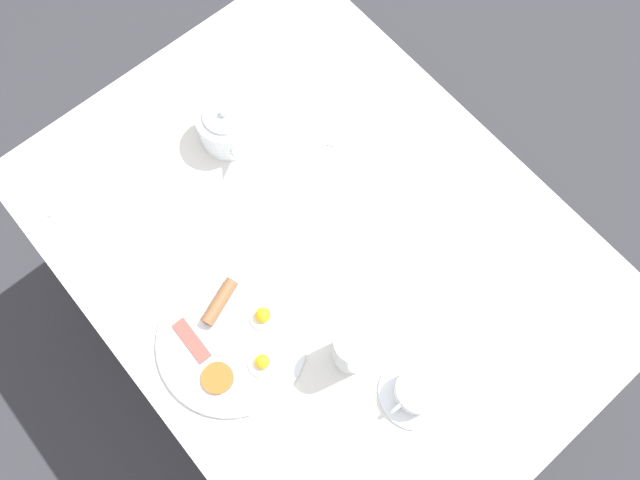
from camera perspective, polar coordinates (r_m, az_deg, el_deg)
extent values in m
plane|color=#333338|center=(1.99, 0.00, -7.02)|extent=(8.00, 8.00, 0.00)
cube|color=silver|center=(1.32, 0.00, -0.50)|extent=(0.92, 1.21, 0.03)
cylinder|color=brown|center=(1.76, 22.76, -9.14)|extent=(0.04, 0.04, 0.69)
cylinder|color=brown|center=(1.83, -21.50, 0.60)|extent=(0.04, 0.04, 0.69)
cylinder|color=brown|center=(1.95, -1.56, 15.44)|extent=(0.04, 0.04, 0.69)
cylinder|color=white|center=(1.26, -8.05, -9.08)|extent=(0.30, 0.30, 0.01)
cylinder|color=white|center=(1.23, -5.22, -11.09)|extent=(0.06, 0.06, 0.00)
sphere|color=yellow|center=(1.22, -5.27, -11.01)|extent=(0.03, 0.03, 0.03)
cylinder|color=white|center=(1.25, -5.17, -6.95)|extent=(0.06, 0.06, 0.00)
sphere|color=yellow|center=(1.24, -5.22, -6.84)|extent=(0.03, 0.03, 0.03)
cylinder|color=brown|center=(1.26, -9.16, -5.60)|extent=(0.10, 0.06, 0.03)
cube|color=#B74C42|center=(1.26, -11.64, -8.97)|extent=(0.03, 0.10, 0.01)
cylinder|color=#D16023|center=(1.24, -9.34, -12.34)|extent=(0.06, 0.06, 0.01)
cylinder|color=white|center=(1.38, -8.49, 10.21)|extent=(0.12, 0.12, 0.09)
cylinder|color=white|center=(1.34, -8.78, 11.19)|extent=(0.09, 0.09, 0.01)
sphere|color=white|center=(1.33, -8.86, 11.48)|extent=(0.02, 0.02, 0.02)
cone|color=white|center=(1.34, -7.77, 7.67)|extent=(0.04, 0.05, 0.04)
torus|color=white|center=(1.42, -9.14, 12.47)|extent=(0.04, 0.07, 0.07)
cylinder|color=white|center=(1.25, 8.68, -13.60)|extent=(0.14, 0.14, 0.01)
cylinder|color=white|center=(1.22, 8.88, -13.47)|extent=(0.08, 0.08, 0.05)
cylinder|color=tan|center=(1.22, 8.83, -13.50)|extent=(0.07, 0.07, 0.04)
torus|color=white|center=(1.21, 7.20, -14.84)|extent=(0.04, 0.01, 0.04)
cylinder|color=white|center=(1.18, 3.04, -9.89)|extent=(0.08, 0.08, 0.14)
cube|color=silver|center=(1.44, 1.77, 11.83)|extent=(0.16, 0.12, 0.00)
cube|color=silver|center=(1.44, -21.69, 4.23)|extent=(0.15, 0.05, 0.00)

